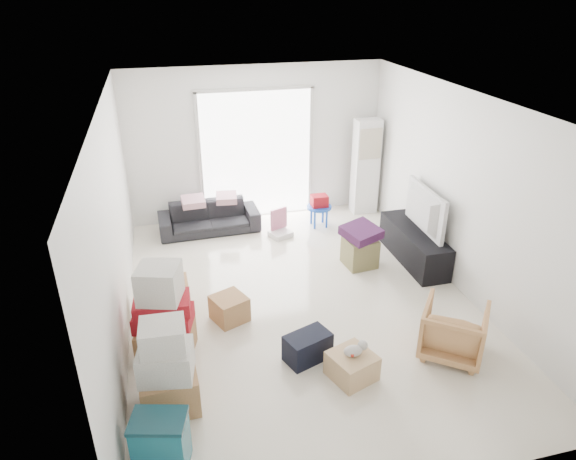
{
  "coord_description": "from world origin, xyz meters",
  "views": [
    {
      "loc": [
        -1.61,
        -5.63,
        3.95
      ],
      "look_at": [
        -0.13,
        0.2,
        1.0
      ],
      "focal_mm": 32.0,
      "sensor_mm": 36.0,
      "label": 1
    }
  ],
  "objects_px": {
    "sofa": "(209,213)",
    "ottoman": "(360,252)",
    "wood_crate": "(352,366)",
    "kids_table": "(319,205)",
    "tv_console": "(414,245)",
    "armchair": "(454,328)",
    "television": "(416,225)",
    "ac_tower": "(365,167)",
    "storage_bins": "(161,442)"
  },
  "relations": [
    {
      "from": "tv_console",
      "to": "ottoman",
      "type": "height_order",
      "value": "tv_console"
    },
    {
      "from": "television",
      "to": "kids_table",
      "type": "bearing_deg",
      "value": 35.87
    },
    {
      "from": "tv_console",
      "to": "ac_tower",
      "type": "bearing_deg",
      "value": 91.46
    },
    {
      "from": "sofa",
      "to": "tv_console",
      "type": "bearing_deg",
      "value": -33.23
    },
    {
      "from": "sofa",
      "to": "ottoman",
      "type": "distance_m",
      "value": 2.73
    },
    {
      "from": "ac_tower",
      "to": "wood_crate",
      "type": "height_order",
      "value": "ac_tower"
    },
    {
      "from": "ac_tower",
      "to": "wood_crate",
      "type": "relative_size",
      "value": 3.93
    },
    {
      "from": "ottoman",
      "to": "tv_console",
      "type": "bearing_deg",
      "value": -4.0
    },
    {
      "from": "ac_tower",
      "to": "storage_bins",
      "type": "height_order",
      "value": "ac_tower"
    },
    {
      "from": "armchair",
      "to": "storage_bins",
      "type": "bearing_deg",
      "value": 50.35
    },
    {
      "from": "ac_tower",
      "to": "television",
      "type": "distance_m",
      "value": 1.99
    },
    {
      "from": "television",
      "to": "ottoman",
      "type": "distance_m",
      "value": 0.94
    },
    {
      "from": "armchair",
      "to": "ottoman",
      "type": "height_order",
      "value": "armchair"
    },
    {
      "from": "ac_tower",
      "to": "kids_table",
      "type": "distance_m",
      "value": 1.18
    },
    {
      "from": "ottoman",
      "to": "television",
      "type": "bearing_deg",
      "value": -4.0
    },
    {
      "from": "armchair",
      "to": "storage_bins",
      "type": "xyz_separation_m",
      "value": [
        -3.31,
        -0.75,
        -0.07
      ]
    },
    {
      "from": "ac_tower",
      "to": "ottoman",
      "type": "relative_size",
      "value": 3.93
    },
    {
      "from": "sofa",
      "to": "armchair",
      "type": "bearing_deg",
      "value": -60.83
    },
    {
      "from": "storage_bins",
      "to": "tv_console",
      "type": "bearing_deg",
      "value": 36.67
    },
    {
      "from": "ac_tower",
      "to": "storage_bins",
      "type": "relative_size",
      "value": 3.14
    },
    {
      "from": "sofa",
      "to": "ottoman",
      "type": "xyz_separation_m",
      "value": [
        2.09,
        -1.76,
        -0.11
      ]
    },
    {
      "from": "tv_console",
      "to": "storage_bins",
      "type": "distance_m",
      "value": 4.86
    },
    {
      "from": "kids_table",
      "to": "storage_bins",
      "type": "bearing_deg",
      "value": -122.62
    },
    {
      "from": "tv_console",
      "to": "wood_crate",
      "type": "xyz_separation_m",
      "value": [
        -1.85,
        -2.24,
        -0.11
      ]
    },
    {
      "from": "ac_tower",
      "to": "kids_table",
      "type": "xyz_separation_m",
      "value": [
        -1.0,
        -0.42,
        -0.47
      ]
    },
    {
      "from": "tv_console",
      "to": "wood_crate",
      "type": "height_order",
      "value": "tv_console"
    },
    {
      "from": "armchair",
      "to": "wood_crate",
      "type": "xyz_separation_m",
      "value": [
        -1.27,
        -0.09,
        -0.21
      ]
    },
    {
      "from": "wood_crate",
      "to": "kids_table",
      "type": "bearing_deg",
      "value": 78.04
    },
    {
      "from": "sofa",
      "to": "ottoman",
      "type": "bearing_deg",
      "value": -41.68
    },
    {
      "from": "television",
      "to": "armchair",
      "type": "height_order",
      "value": "armchair"
    },
    {
      "from": "kids_table",
      "to": "wood_crate",
      "type": "bearing_deg",
      "value": -101.96
    },
    {
      "from": "tv_console",
      "to": "kids_table",
      "type": "relative_size",
      "value": 2.68
    },
    {
      "from": "storage_bins",
      "to": "kids_table",
      "type": "xyz_separation_m",
      "value": [
        2.85,
        4.45,
        0.13
      ]
    },
    {
      "from": "sofa",
      "to": "armchair",
      "type": "relative_size",
      "value": 2.41
    },
    {
      "from": "ac_tower",
      "to": "sofa",
      "type": "bearing_deg",
      "value": -177.04
    },
    {
      "from": "tv_console",
      "to": "wood_crate",
      "type": "relative_size",
      "value": 3.48
    },
    {
      "from": "kids_table",
      "to": "armchair",
      "type": "bearing_deg",
      "value": -82.88
    },
    {
      "from": "sofa",
      "to": "wood_crate",
      "type": "distance_m",
      "value": 4.21
    },
    {
      "from": "armchair",
      "to": "wood_crate",
      "type": "distance_m",
      "value": 1.29
    },
    {
      "from": "television",
      "to": "wood_crate",
      "type": "bearing_deg",
      "value": 142.12
    },
    {
      "from": "sofa",
      "to": "wood_crate",
      "type": "relative_size",
      "value": 3.82
    },
    {
      "from": "armchair",
      "to": "television",
      "type": "bearing_deg",
      "value": -67.77
    },
    {
      "from": "television",
      "to": "ac_tower",
      "type": "bearing_deg",
      "value": 3.16
    },
    {
      "from": "sofa",
      "to": "storage_bins",
      "type": "distance_m",
      "value": 4.81
    },
    {
      "from": "tv_console",
      "to": "television",
      "type": "relative_size",
      "value": 1.33
    },
    {
      "from": "armchair",
      "to": "kids_table",
      "type": "relative_size",
      "value": 1.22
    },
    {
      "from": "kids_table",
      "to": "tv_console",
      "type": "bearing_deg",
      "value": -55.84
    },
    {
      "from": "sofa",
      "to": "ac_tower",
      "type": "bearing_deg",
      "value": 1.31
    },
    {
      "from": "wood_crate",
      "to": "sofa",
      "type": "bearing_deg",
      "value": 105.17
    },
    {
      "from": "tv_console",
      "to": "armchair",
      "type": "height_order",
      "value": "armchair"
    }
  ]
}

